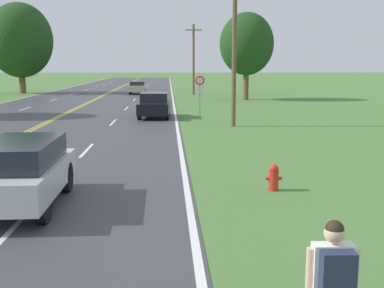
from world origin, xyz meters
name	(u,v)px	position (x,y,z in m)	size (l,w,h in m)	color
hitchhiker_person	(333,281)	(8.57, 2.88, 1.01)	(0.56, 0.41, 1.66)	navy
fire_hydrant	(274,177)	(9.60, 10.31, 0.35)	(0.42, 0.26, 0.70)	red
traffic_sign	(200,86)	(8.78, 27.17, 1.98)	(0.60, 0.10, 2.62)	gray
utility_pole_midground	(235,29)	(10.33, 23.53, 5.04)	(1.80, 0.24, 9.77)	brown
utility_pole_far	(194,58)	(9.67, 50.89, 3.91)	(1.80, 0.24, 7.51)	brown
tree_left_verge	(247,44)	(14.17, 43.16, 5.12)	(4.99, 4.99, 8.01)	brown
tree_mid_treeline	(20,40)	(-9.76, 54.51, 5.95)	(7.27, 7.27, 10.15)	brown
car_silver_suv_nearest	(21,171)	(3.49, 9.17, 0.84)	(1.80, 4.10, 1.54)	black
car_black_sedan_approaching	(155,105)	(6.04, 27.97, 0.79)	(2.01, 4.01, 1.54)	black
car_champagne_hatchback_mid_near	(137,87)	(3.48, 52.49, 0.78)	(1.82, 3.83, 1.42)	black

